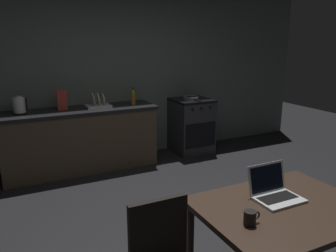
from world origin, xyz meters
name	(u,v)px	position (x,y,z in m)	size (l,w,h in m)	color
ground_plane	(200,238)	(0.00, 0.00, 0.00)	(12.00, 12.00, 0.00)	black
back_wall	(131,75)	(0.30, 2.61, 1.28)	(6.40, 0.10, 2.57)	#5D675F
kitchen_counter	(81,139)	(-0.61, 2.26, 0.45)	(2.16, 0.64, 0.89)	#4C3D2D
stove_oven	(191,126)	(1.20, 2.26, 0.44)	(0.60, 0.62, 0.89)	#2D2D30
dining_table	(283,216)	(0.08, -0.90, 0.66)	(1.13, 0.85, 0.74)	#332319
laptop	(275,192)	(0.11, -0.78, 0.78)	(0.32, 0.27, 0.22)	silver
electric_kettle	(19,105)	(-1.36, 2.26, 1.00)	(0.18, 0.15, 0.24)	black
bottle	(133,97)	(0.18, 2.21, 1.01)	(0.07, 0.07, 0.26)	#8C601E
frying_pan	(191,98)	(1.18, 2.23, 0.91)	(0.25, 0.43, 0.05)	gray
coffee_mug	(250,218)	(-0.27, -0.98, 0.78)	(0.11, 0.08, 0.09)	black
cereal_box	(62,100)	(-0.83, 2.28, 1.02)	(0.13, 0.05, 0.28)	#B2382D
dish_rack	(98,104)	(-0.34, 2.26, 0.93)	(0.34, 0.26, 0.21)	silver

